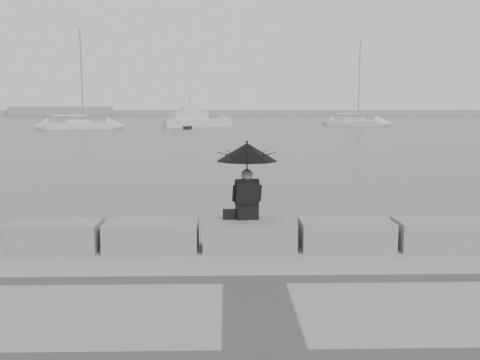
{
  "coord_description": "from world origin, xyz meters",
  "views": [
    {
      "loc": [
        -0.38,
        -9.57,
        2.99
      ],
      "look_at": [
        -0.08,
        3.0,
        1.25
      ],
      "focal_mm": 40.0,
      "sensor_mm": 36.0,
      "label": 1
    }
  ],
  "objects_px": {
    "dinghy": "(187,127)",
    "seated_person": "(247,163)",
    "motor_cruiser": "(197,121)",
    "sailboat_right": "(355,122)",
    "sailboat_left": "(79,125)"
  },
  "relations": [
    {
      "from": "dinghy",
      "to": "seated_person",
      "type": "bearing_deg",
      "value": -76.43
    },
    {
      "from": "motor_cruiser",
      "to": "dinghy",
      "type": "height_order",
      "value": "motor_cruiser"
    },
    {
      "from": "motor_cruiser",
      "to": "sailboat_right",
      "type": "bearing_deg",
      "value": -8.1
    },
    {
      "from": "seated_person",
      "to": "dinghy",
      "type": "bearing_deg",
      "value": 86.33
    },
    {
      "from": "sailboat_right",
      "to": "dinghy",
      "type": "relative_size",
      "value": 4.4
    },
    {
      "from": "sailboat_left",
      "to": "sailboat_right",
      "type": "relative_size",
      "value": 1.0
    },
    {
      "from": "sailboat_left",
      "to": "motor_cruiser",
      "type": "xyz_separation_m",
      "value": [
        14.88,
        6.1,
        0.38
      ]
    },
    {
      "from": "sailboat_right",
      "to": "dinghy",
      "type": "xyz_separation_m",
      "value": [
        -24.67,
        -11.44,
        -0.27
      ]
    },
    {
      "from": "sailboat_left",
      "to": "dinghy",
      "type": "relative_size",
      "value": 4.4
    },
    {
      "from": "sailboat_left",
      "to": "sailboat_right",
      "type": "height_order",
      "value": "same"
    },
    {
      "from": "seated_person",
      "to": "sailboat_left",
      "type": "relative_size",
      "value": 0.11
    },
    {
      "from": "seated_person",
      "to": "motor_cruiser",
      "type": "xyz_separation_m",
      "value": [
        -4.67,
        66.78,
        -1.1
      ]
    },
    {
      "from": "seated_person",
      "to": "motor_cruiser",
      "type": "distance_m",
      "value": 66.95
    },
    {
      "from": "sailboat_left",
      "to": "dinghy",
      "type": "height_order",
      "value": "sailboat_left"
    },
    {
      "from": "seated_person",
      "to": "sailboat_right",
      "type": "relative_size",
      "value": 0.11
    }
  ]
}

